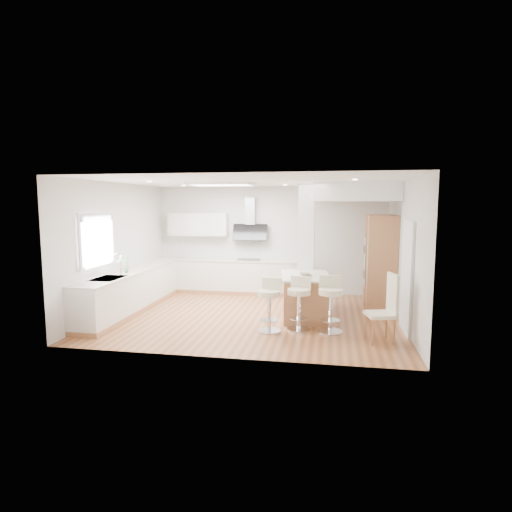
% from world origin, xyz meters
% --- Properties ---
extents(ground, '(6.00, 6.00, 0.00)m').
position_xyz_m(ground, '(0.00, 0.00, 0.00)').
color(ground, '#A6663D').
rests_on(ground, ground).
extents(ceiling, '(6.00, 5.00, 0.02)m').
position_xyz_m(ceiling, '(0.00, 0.00, 0.00)').
color(ceiling, white).
rests_on(ceiling, ground).
extents(wall_back, '(6.00, 0.04, 2.80)m').
position_xyz_m(wall_back, '(0.00, 2.50, 1.40)').
color(wall_back, beige).
rests_on(wall_back, ground).
extents(wall_left, '(0.04, 5.00, 2.80)m').
position_xyz_m(wall_left, '(-3.00, 0.00, 1.40)').
color(wall_left, beige).
rests_on(wall_left, ground).
extents(wall_right, '(0.04, 5.00, 2.80)m').
position_xyz_m(wall_right, '(3.00, 0.00, 1.40)').
color(wall_right, beige).
rests_on(wall_right, ground).
extents(skylight, '(4.10, 2.10, 0.06)m').
position_xyz_m(skylight, '(-0.79, 0.60, 2.77)').
color(skylight, silver).
rests_on(skylight, ground).
extents(window_left, '(0.06, 1.28, 1.07)m').
position_xyz_m(window_left, '(-2.96, -0.90, 1.69)').
color(window_left, white).
rests_on(window_left, ground).
extents(doorway_right, '(0.05, 1.00, 2.10)m').
position_xyz_m(doorway_right, '(2.97, -0.60, 1.00)').
color(doorway_right, '#474037').
rests_on(doorway_right, ground).
extents(counter_left, '(0.63, 4.50, 1.35)m').
position_xyz_m(counter_left, '(-2.70, 0.23, 0.46)').
color(counter_left, '#AE774A').
rests_on(counter_left, ground).
extents(counter_back, '(3.62, 0.63, 2.50)m').
position_xyz_m(counter_back, '(-0.91, 2.22, 0.70)').
color(counter_back, '#AE774A').
rests_on(counter_back, ground).
extents(pillar, '(0.35, 0.35, 2.80)m').
position_xyz_m(pillar, '(1.05, 0.95, 1.40)').
color(pillar, silver).
rests_on(pillar, ground).
extents(soffit, '(1.78, 2.20, 0.40)m').
position_xyz_m(soffit, '(2.10, 1.40, 2.60)').
color(soffit, white).
rests_on(soffit, ground).
extents(oven_column, '(0.63, 1.21, 2.10)m').
position_xyz_m(oven_column, '(2.68, 1.23, 1.05)').
color(oven_column, '#AE774A').
rests_on(oven_column, ground).
extents(peninsula, '(1.13, 1.57, 0.96)m').
position_xyz_m(peninsula, '(1.09, 0.09, 0.45)').
color(peninsula, '#AE774A').
rests_on(peninsula, ground).
extents(bar_stool_a, '(0.52, 0.52, 0.98)m').
position_xyz_m(bar_stool_a, '(0.50, -1.02, 0.55)').
color(bar_stool_a, silver).
rests_on(bar_stool_a, ground).
extents(bar_stool_b, '(0.50, 0.50, 0.99)m').
position_xyz_m(bar_stool_b, '(1.03, -0.82, 0.56)').
color(bar_stool_b, silver).
rests_on(bar_stool_b, ground).
extents(bar_stool_c, '(0.53, 0.53, 1.04)m').
position_xyz_m(bar_stool_c, '(1.61, -0.88, 0.58)').
color(bar_stool_c, silver).
rests_on(bar_stool_c, ground).
extents(dining_chair, '(0.56, 0.56, 1.18)m').
position_xyz_m(dining_chair, '(2.55, -1.26, 0.63)').
color(dining_chair, beige).
rests_on(dining_chair, ground).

